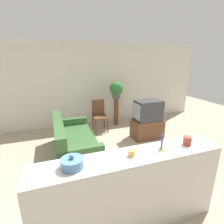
% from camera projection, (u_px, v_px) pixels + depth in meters
% --- Properties ---
extents(ground_plane, '(14.00, 14.00, 0.00)m').
position_uv_depth(ground_plane, '(113.00, 191.00, 3.02)').
color(ground_plane, tan).
extents(wall_back, '(9.00, 0.06, 2.70)m').
position_uv_depth(wall_back, '(78.00, 85.00, 5.71)').
color(wall_back, beige).
rests_on(wall_back, ground_plane).
extents(couch, '(0.89, 1.88, 0.86)m').
position_uv_depth(couch, '(73.00, 143.00, 4.11)').
color(couch, '#33562D').
rests_on(couch, ground_plane).
extents(tv_stand, '(0.85, 0.51, 0.54)m').
position_uv_depth(tv_stand, '(147.00, 129.00, 5.00)').
color(tv_stand, brown).
rests_on(tv_stand, ground_plane).
extents(television, '(0.72, 0.48, 0.55)m').
position_uv_depth(television, '(148.00, 110.00, 4.83)').
color(television, '#333338').
rests_on(television, tv_stand).
extents(wooden_chair, '(0.44, 0.44, 0.97)m').
position_uv_depth(wooden_chair, '(99.00, 114.00, 5.45)').
color(wooden_chair, brown).
rests_on(wooden_chair, ground_plane).
extents(plant_stand, '(0.15, 0.15, 0.92)m').
position_uv_depth(plant_stand, '(116.00, 111.00, 5.95)').
color(plant_stand, brown).
rests_on(plant_stand, ground_plane).
extents(potted_plant, '(0.43, 0.43, 0.55)m').
position_uv_depth(potted_plant, '(116.00, 89.00, 5.72)').
color(potted_plant, '#4C4C51').
rests_on(potted_plant, plant_stand).
extents(foreground_counter, '(2.45, 0.44, 1.06)m').
position_uv_depth(foreground_counter, '(130.00, 191.00, 2.28)').
color(foreground_counter, beige).
rests_on(foreground_counter, ground_plane).
extents(decorative_bowl, '(0.25, 0.25, 0.16)m').
position_uv_depth(decorative_bowl, '(72.00, 163.00, 1.88)').
color(decorative_bowl, '#4C7AAD').
rests_on(decorative_bowl, foreground_counter).
extents(candle_jar, '(0.08, 0.08, 0.08)m').
position_uv_depth(candle_jar, '(132.00, 153.00, 2.11)').
color(candle_jar, gold).
rests_on(candle_jar, foreground_counter).
extents(candlestick, '(0.07, 0.07, 0.21)m').
position_uv_depth(candlestick, '(162.00, 145.00, 2.24)').
color(candlestick, '#B7933D').
rests_on(candlestick, foreground_counter).
extents(coffee_tin, '(0.11, 0.11, 0.12)m').
position_uv_depth(coffee_tin, '(187.00, 141.00, 2.38)').
color(coffee_tin, '#99382D').
rests_on(coffee_tin, foreground_counter).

